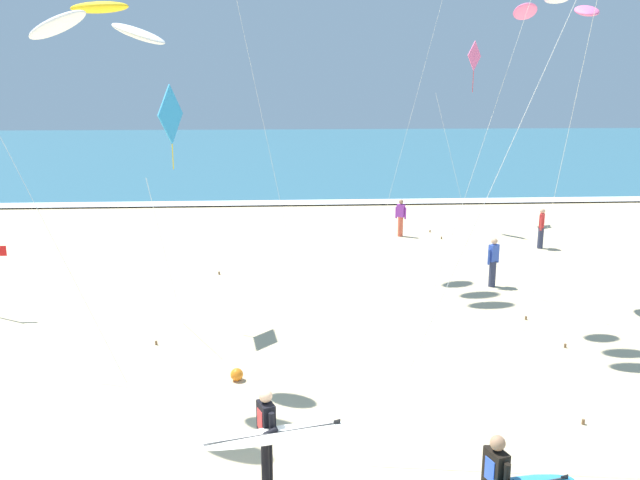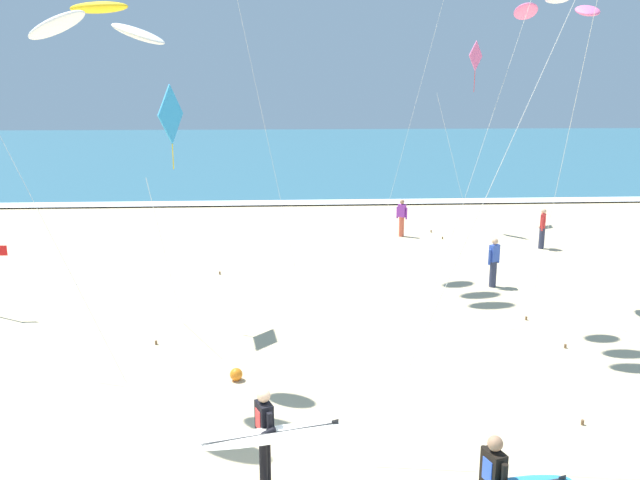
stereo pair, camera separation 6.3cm
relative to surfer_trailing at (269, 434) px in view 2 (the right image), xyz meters
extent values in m
cube|color=#2D6075|center=(0.21, 55.32, -1.01)|extent=(160.00, 60.00, 0.08)
cube|color=white|center=(0.21, 25.62, -0.96)|extent=(160.00, 1.49, 0.01)
cube|color=black|center=(3.06, -1.38, 0.13)|extent=(0.30, 0.39, 0.60)
cube|color=blue|center=(2.96, -1.42, 0.17)|extent=(0.08, 0.19, 0.32)
sphere|color=#A87A59|center=(3.06, -1.38, 0.55)|extent=(0.21, 0.21, 0.21)
cylinder|color=black|center=(3.13, -1.60, 0.24)|extent=(0.09, 0.09, 0.26)
cylinder|color=black|center=(2.99, -1.16, 0.09)|extent=(0.09, 0.09, 0.56)
cube|color=#262628|center=(3.99, -1.45, 0.00)|extent=(0.12, 0.05, 0.14)
cylinder|color=black|center=(-0.09, 0.07, -0.61)|extent=(0.13, 0.13, 0.88)
cylinder|color=black|center=(-0.05, 0.26, -0.61)|extent=(0.13, 0.13, 0.88)
cube|color=black|center=(-0.07, 0.17, 0.13)|extent=(0.31, 0.39, 0.60)
cube|color=red|center=(-0.17, 0.13, 0.17)|extent=(0.09, 0.19, 0.32)
sphere|color=tan|center=(-0.07, 0.17, 0.55)|extent=(0.21, 0.21, 0.21)
cylinder|color=black|center=(0.02, -0.05, 0.24)|extent=(0.09, 0.09, 0.26)
cylinder|color=black|center=(0.00, -0.15, 0.11)|extent=(0.26, 0.17, 0.14)
cylinder|color=black|center=(-0.16, 0.38, 0.09)|extent=(0.09, 0.09, 0.56)
ellipsoid|color=white|center=(0.07, -0.17, 0.07)|extent=(2.51, 1.42, 0.27)
cube|color=#333333|center=(0.07, -0.17, 0.11)|extent=(2.05, 0.86, 0.18)
cube|color=#262628|center=(1.04, 0.23, 0.00)|extent=(0.12, 0.06, 0.14)
cube|color=pink|center=(8.99, 20.84, 6.49)|extent=(0.90, 0.99, 1.30)
cylinder|color=red|center=(8.99, 20.84, 5.37)|extent=(0.02, 0.02, 0.94)
cylinder|color=silver|center=(7.84, 19.57, 1.97)|extent=(2.31, 2.55, 5.85)
cylinder|color=brown|center=(6.69, 18.30, -1.00)|extent=(0.06, 0.06, 0.10)
cylinder|color=silver|center=(-0.64, 12.58, 5.55)|extent=(2.57, 0.54, 13.01)
cylinder|color=brown|center=(-1.92, 12.31, -1.00)|extent=(0.06, 0.06, 0.10)
cylinder|color=silver|center=(5.89, 18.63, 4.49)|extent=(2.00, 3.24, 10.88)
cylinder|color=brown|center=(6.88, 17.02, -1.00)|extent=(0.06, 0.06, 0.10)
cylinder|color=silver|center=(3.75, 1.24, 3.87)|extent=(4.26, 1.14, 9.65)
cylinder|color=brown|center=(5.87, 1.80, -1.00)|extent=(0.06, 0.06, 0.10)
cylinder|color=silver|center=(5.48, 7.45, 4.02)|extent=(2.79, 0.12, 9.94)
cylinder|color=brown|center=(6.87, 7.40, -1.00)|extent=(0.06, 0.06, 0.10)
cube|color=#2D99DB|center=(-2.52, 7.72, 4.50)|extent=(0.41, 1.43, 1.47)
cylinder|color=yellow|center=(-2.52, 7.72, 3.44)|extent=(0.02, 0.02, 0.65)
cylinder|color=silver|center=(-2.73, 6.97, 1.08)|extent=(0.41, 1.51, 4.07)
cylinder|color=brown|center=(-2.93, 6.22, -1.00)|extent=(0.06, 0.06, 0.10)
ellipsoid|color=white|center=(-3.61, 2.97, 6.22)|extent=(1.42, 1.11, 0.60)
ellipsoid|color=yellow|center=(-3.11, 3.90, 6.61)|extent=(1.43, 1.12, 0.20)
ellipsoid|color=white|center=(-2.61, 4.83, 6.22)|extent=(1.42, 1.11, 0.60)
cylinder|color=silver|center=(-4.94, 4.88, 2.59)|extent=(3.67, 1.97, 7.07)
ellipsoid|color=pink|center=(8.63, 9.20, 7.19)|extent=(0.80, 1.13, 0.51)
ellipsoid|color=pink|center=(7.02, 9.49, 7.19)|extent=(0.80, 1.13, 0.51)
cylinder|color=silver|center=(7.46, 7.39, 3.07)|extent=(0.72, 3.93, 8.04)
cylinder|color=brown|center=(7.11, 5.43, -1.00)|extent=(0.06, 0.06, 0.10)
cylinder|color=#2D334C|center=(10.37, 15.22, -0.63)|extent=(0.22, 0.22, 0.84)
cube|color=red|center=(10.37, 15.22, 0.06)|extent=(0.31, 0.37, 0.54)
sphere|color=tan|center=(10.37, 15.22, 0.44)|extent=(0.20, 0.20, 0.20)
cylinder|color=red|center=(10.46, 15.41, -0.04)|extent=(0.08, 0.08, 0.50)
cylinder|color=red|center=(10.27, 15.04, -0.04)|extent=(0.08, 0.08, 0.50)
cylinder|color=#2D334C|center=(6.89, 10.43, -0.63)|extent=(0.22, 0.22, 0.84)
cube|color=#3351B7|center=(6.89, 10.43, 0.06)|extent=(0.37, 0.32, 0.54)
sphere|color=tan|center=(6.89, 10.43, 0.44)|extent=(0.20, 0.20, 0.20)
cylinder|color=#3351B7|center=(6.71, 10.32, -0.04)|extent=(0.08, 0.08, 0.50)
cylinder|color=#3351B7|center=(7.07, 10.54, -0.04)|extent=(0.08, 0.08, 0.50)
cylinder|color=#D8593F|center=(5.25, 17.63, -0.63)|extent=(0.22, 0.22, 0.84)
cube|color=purple|center=(5.25, 17.63, 0.06)|extent=(0.37, 0.33, 0.54)
sphere|color=#A87A59|center=(5.25, 17.63, 0.44)|extent=(0.20, 0.20, 0.20)
cylinder|color=purple|center=(5.42, 17.51, -0.04)|extent=(0.08, 0.08, 0.50)
cylinder|color=purple|center=(5.08, 17.75, -0.04)|extent=(0.08, 0.08, 0.50)
cube|color=red|center=(-7.43, 8.45, 0.85)|extent=(0.40, 0.02, 0.28)
sphere|color=orange|center=(-0.80, 4.09, -0.91)|extent=(0.28, 0.28, 0.28)
camera|label=1|loc=(0.22, -9.05, 5.21)|focal=36.53mm
camera|label=2|loc=(0.28, -9.05, 5.21)|focal=36.53mm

